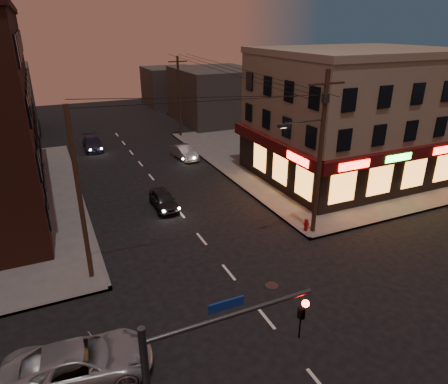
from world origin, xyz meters
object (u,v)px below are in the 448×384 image
sedan_far (92,144)px  fire_hydrant (306,224)px  suv_cross (80,363)px  sedan_mid (184,152)px  sedan_near (164,200)px

sedan_far → fire_hydrant: size_ratio=5.37×
suv_cross → sedan_mid: 26.82m
sedan_near → sedan_far: 17.58m
sedan_mid → sedan_far: same height
sedan_near → sedan_mid: size_ratio=0.95×
sedan_far → sedan_mid: bearing=-40.0°
sedan_mid → sedan_far: (-7.87, 7.00, 0.00)m
sedan_mid → fire_hydrant: size_ratio=4.73×
sedan_mid → sedan_far: 10.53m
suv_cross → sedan_near: 15.22m
sedan_near → sedan_mid: (5.20, 10.37, 0.01)m
sedan_near → sedan_far: bearing=99.5°
sedan_near → fire_hydrant: 10.32m
suv_cross → fire_hydrant: 15.63m
suv_cross → sedan_mid: (12.40, 23.78, -0.09)m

